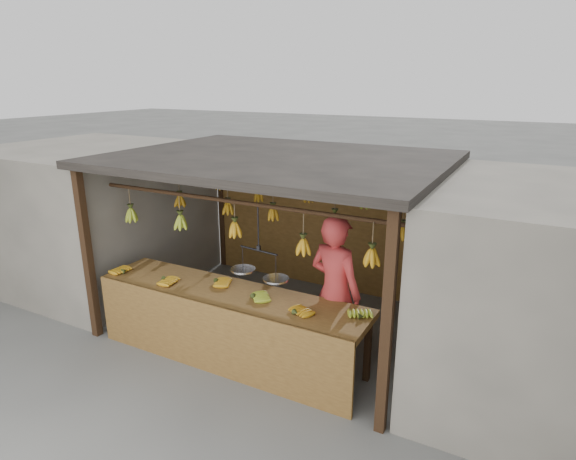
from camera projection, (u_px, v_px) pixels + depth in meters
The scene contains 8 objects.
ground at pixel (278, 321), 6.96m from camera, with size 80.00×80.00×0.00m, color #5B5B57.
stall at pixel (289, 183), 6.65m from camera, with size 4.30×3.30×2.40m.
neighbor_left at pixel (95, 213), 8.23m from camera, with size 3.00×3.00×2.30m, color slate.
counter at pixel (224, 311), 5.73m from camera, with size 3.52×0.80×0.96m.
hanging_bananas at pixel (277, 213), 6.47m from camera, with size 3.54×2.21×0.38m.
balance_scale at pixel (259, 271), 5.62m from camera, with size 0.78×0.35×0.85m.
vendor at pixel (335, 292), 5.67m from camera, with size 0.69×0.45×1.89m, color #BF3333.
bag_bundles at pixel (441, 249), 6.93m from camera, with size 0.08×0.26×1.24m.
Camera 1 is at (3.06, -5.45, 3.34)m, focal length 30.00 mm.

